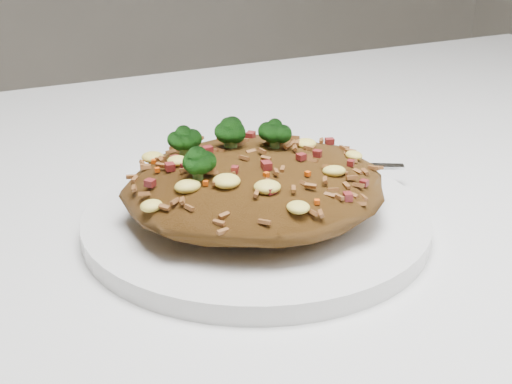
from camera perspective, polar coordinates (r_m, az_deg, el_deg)
dining_table at (r=0.62m, az=3.34°, el=-7.39°), size 1.20×0.80×0.75m
plate at (r=0.51m, az=-0.00°, el=-2.26°), size 0.25×0.25×0.01m
fried_rice at (r=0.50m, az=-0.08°, el=1.38°), size 0.18×0.17×0.06m
fork at (r=0.59m, az=4.65°, el=2.18°), size 0.15×0.09×0.00m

